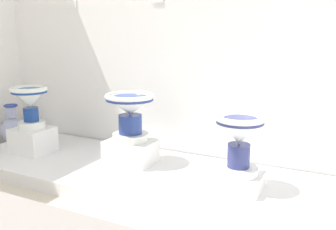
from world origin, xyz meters
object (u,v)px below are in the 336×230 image
Objects in this scene: plinth_block_squat_floral at (33,140)px; decorative_vase_spare at (13,129)px; antique_toilet_leftmost at (130,109)px; info_placard_first at (71,1)px; antique_toilet_squat_floral at (30,100)px; antique_toilet_rightmost at (239,136)px; plinth_block_rightmost at (237,181)px; plinth_block_leftmost at (131,152)px.

decorative_vase_spare is at bearing 155.06° from plinth_block_squat_floral.
antique_toilet_leftmost is 1.38m from info_placard_first.
antique_toilet_squat_floral is 0.91× the size of antique_toilet_rightmost.
plinth_block_squat_floral is 1.90m from antique_toilet_rightmost.
plinth_block_squat_floral is 0.87× the size of antique_toilet_squat_floral.
plinth_block_rightmost is (1.88, 0.04, -0.06)m from plinth_block_squat_floral.
plinth_block_leftmost is 0.99m from antique_toilet_rightmost.
antique_toilet_leftmost is 0.95m from antique_toilet_rightmost.
plinth_block_squat_floral reaches higher than plinth_block_rightmost.
antique_toilet_squat_floral is 1.07m from info_placard_first.
antique_toilet_rightmost is at bearing 45.00° from plinth_block_rightmost.
plinth_block_squat_floral is 1.38m from info_placard_first.
info_placard_first reaches higher than antique_toilet_leftmost.
plinth_block_leftmost is 0.87× the size of decorative_vase_spare.
info_placard_first reaches higher than plinth_block_leftmost.
plinth_block_squat_floral is at bearing -178.63° from plinth_block_rightmost.
antique_toilet_rightmost reaches higher than plinth_block_rightmost.
antique_toilet_rightmost is (1.88, 0.04, -0.09)m from antique_toilet_squat_floral.
plinth_block_rightmost is 0.74× the size of decorative_vase_spare.
plinth_block_leftmost is 0.97× the size of antique_toilet_leftmost.
decorative_vase_spare is (-2.46, 0.22, -0.30)m from antique_toilet_rightmost.
info_placard_first is at bearing 155.04° from plinth_block_leftmost.
plinth_block_squat_floral is 0.95m from plinth_block_leftmost.
plinth_block_rightmost is at bearing -16.40° from info_placard_first.
plinth_block_squat_floral is at bearing -170.24° from antique_toilet_leftmost.
plinth_block_rightmost is 2.47m from decorative_vase_spare.
decorative_vase_spare reaches higher than plinth_block_squat_floral.
antique_toilet_rightmost reaches higher than decorative_vase_spare.
plinth_block_squat_floral reaches higher than plinth_block_leftmost.
antique_toilet_rightmost is at bearing 1.37° from antique_toilet_squat_floral.
antique_toilet_squat_floral is 0.96× the size of plinth_block_leftmost.
plinth_block_rightmost is 2.56× the size of info_placard_first.
antique_toilet_leftmost reaches higher than decorative_vase_spare.
antique_toilet_leftmost is (-0.00, 0.00, 0.36)m from plinth_block_leftmost.
info_placard_first reaches higher than plinth_block_rightmost.
decorative_vase_spare is at bearing 174.77° from plinth_block_rightmost.
plinth_block_rightmost is (1.88, 0.04, -0.42)m from antique_toilet_squat_floral.
antique_toilet_rightmost is 0.92× the size of decorative_vase_spare.
antique_toilet_squat_floral reaches higher than plinth_block_leftmost.
plinth_block_rightmost is at bearing -5.23° from decorative_vase_spare.
antique_toilet_leftmost is at bearing 9.76° from plinth_block_squat_floral.
info_placard_first is (-0.93, 0.43, 0.91)m from antique_toilet_leftmost.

